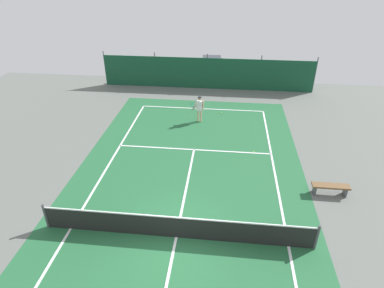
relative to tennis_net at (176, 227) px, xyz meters
name	(u,v)px	position (x,y,z in m)	size (l,w,h in m)	color
ground_plane	(176,237)	(0.00, 0.00, -0.51)	(36.00, 36.00, 0.00)	slate
court_surface	(176,237)	(0.00, 0.00, -0.51)	(11.02, 26.60, 0.01)	#236038
tennis_net	(176,227)	(0.00, 0.00, 0.00)	(10.12, 0.10, 1.10)	black
back_fence	(207,78)	(0.00, 16.42, 0.16)	(16.30, 0.98, 2.70)	#14472D
tennis_player	(199,107)	(-0.03, 9.91, 0.45)	(0.80, 0.68, 1.64)	#D8AD8C
tennis_ball_near_player	(221,113)	(1.29, 11.31, -0.48)	(0.07, 0.07, 0.07)	#CCDB33
tennis_ball_midcourt	(254,152)	(3.19, 6.49, -0.48)	(0.07, 0.07, 0.07)	#CCDB33
parked_car	(211,68)	(0.20, 18.65, 0.33)	(2.11, 4.25, 1.68)	black
courtside_bench	(331,187)	(6.31, 3.26, -0.14)	(1.60, 0.40, 0.49)	brown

